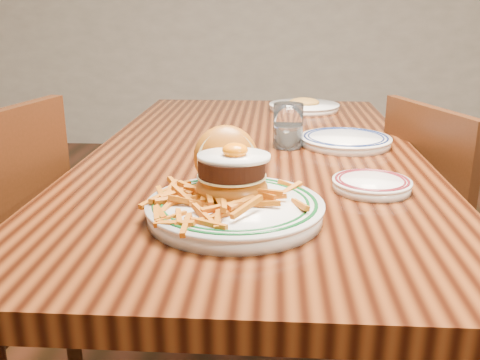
# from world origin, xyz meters

# --- Properties ---
(table) EXTENTS (0.85, 1.60, 0.75)m
(table) POSITION_xyz_m (0.00, 0.00, 0.66)
(table) COLOR black
(table) RESTS_ON floor
(chair_right) EXTENTS (0.51, 0.51, 0.86)m
(chair_right) POSITION_xyz_m (0.57, 0.11, 0.46)
(chair_right) COLOR #37190B
(chair_right) RESTS_ON floor
(main_plate) EXTENTS (0.32, 0.34, 0.15)m
(main_plate) POSITION_xyz_m (-0.02, -0.46, 0.79)
(main_plate) COLOR white
(main_plate) RESTS_ON table
(side_plate) EXTENTS (0.16, 0.17, 0.02)m
(side_plate) POSITION_xyz_m (0.25, -0.30, 0.76)
(side_plate) COLOR white
(side_plate) RESTS_ON table
(rear_plate) EXTENTS (0.25, 0.25, 0.03)m
(rear_plate) POSITION_xyz_m (0.24, 0.07, 0.77)
(rear_plate) COLOR white
(rear_plate) RESTS_ON table
(water_glass) EXTENTS (0.08, 0.08, 0.12)m
(water_glass) POSITION_xyz_m (0.08, 0.04, 0.80)
(water_glass) COLOR white
(water_glass) RESTS_ON table
(far_plate) EXTENTS (0.25, 0.25, 0.05)m
(far_plate) POSITION_xyz_m (0.16, 0.59, 0.77)
(far_plate) COLOR white
(far_plate) RESTS_ON table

